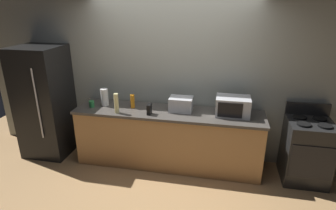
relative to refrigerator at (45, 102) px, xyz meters
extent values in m
plane|color=#A87F51|center=(2.05, -0.40, -0.90)|extent=(8.00, 8.00, 0.00)
cube|color=#9EA399|center=(2.05, 0.41, 0.45)|extent=(6.40, 0.10, 2.70)
cube|color=#B27F4C|center=(2.05, 0.00, -0.47)|extent=(2.80, 0.60, 0.86)
cube|color=#47423D|center=(2.05, 0.00, -0.02)|extent=(2.84, 0.64, 0.04)
cube|color=black|center=(0.00, 0.00, 0.00)|extent=(0.72, 0.70, 1.80)
cylinder|color=silver|center=(0.14, -0.37, 0.10)|extent=(0.02, 0.02, 1.10)
cube|color=black|center=(4.05, 0.00, -0.45)|extent=(0.60, 0.60, 0.90)
cube|color=black|center=(4.05, -0.30, -0.45)|extent=(0.55, 0.02, 0.48)
cube|color=black|center=(4.05, 0.28, 0.09)|extent=(0.60, 0.04, 0.18)
cylinder|color=black|center=(3.92, -0.12, 0.01)|extent=(0.18, 0.18, 0.02)
cylinder|color=black|center=(4.18, -0.12, 0.01)|extent=(0.18, 0.18, 0.02)
cylinder|color=black|center=(3.92, 0.12, 0.01)|extent=(0.18, 0.18, 0.02)
cylinder|color=black|center=(4.18, 0.12, 0.01)|extent=(0.18, 0.18, 0.02)
cube|color=#B7BABF|center=(2.99, 0.05, 0.13)|extent=(0.48, 0.34, 0.27)
cube|color=black|center=(2.95, -0.12, 0.13)|extent=(0.34, 0.01, 0.21)
cube|color=#B7BABF|center=(2.24, 0.06, 0.10)|extent=(0.34, 0.26, 0.21)
cylinder|color=white|center=(1.03, 0.05, 0.13)|extent=(0.12, 0.12, 0.27)
cube|color=black|center=(1.81, -0.16, 0.07)|extent=(0.05, 0.11, 0.15)
cylinder|color=beige|center=(1.32, -0.21, 0.15)|extent=(0.07, 0.07, 0.30)
cylinder|color=orange|center=(1.49, 0.03, 0.11)|extent=(0.07, 0.07, 0.21)
cylinder|color=#2D8C47|center=(0.86, -0.06, 0.05)|extent=(0.08, 0.08, 0.10)
camera|label=1|loc=(2.82, -3.79, 1.57)|focal=29.87mm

